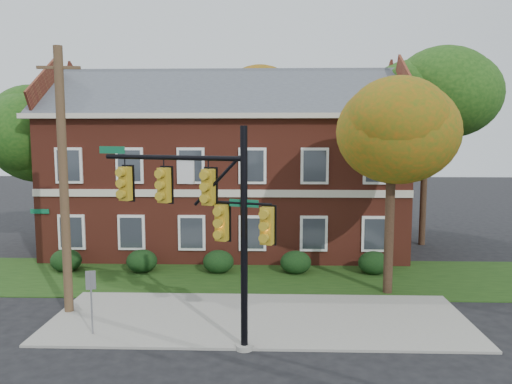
{
  "coord_description": "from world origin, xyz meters",
  "views": [
    {
      "loc": [
        0.41,
        -15.31,
        6.22
      ],
      "look_at": [
        -0.18,
        3.0,
        4.13
      ],
      "focal_mm": 35.0,
      "sensor_mm": 36.0,
      "label": 1
    }
  ],
  "objects_px": {
    "sign_post": "(91,292)",
    "tree_near_right": "(399,123)",
    "tree_left_rear": "(42,127)",
    "tree_far_rear": "(257,97)",
    "hedge_center": "(218,262)",
    "traffic_signal": "(207,211)",
    "hedge_far_right": "(374,263)",
    "apartment_building": "(228,158)",
    "hedge_left": "(142,261)",
    "utility_pole": "(64,181)",
    "tree_right_rear": "(434,101)",
    "hedge_far_left": "(66,260)",
    "hedge_right": "(296,262)"
  },
  "relations": [
    {
      "from": "apartment_building",
      "to": "hedge_center",
      "type": "distance_m",
      "value": 6.89
    },
    {
      "from": "apartment_building",
      "to": "hedge_far_right",
      "type": "relative_size",
      "value": 13.43
    },
    {
      "from": "hedge_far_right",
      "to": "traffic_signal",
      "type": "height_order",
      "value": "traffic_signal"
    },
    {
      "from": "tree_near_right",
      "to": "tree_far_rear",
      "type": "distance_m",
      "value": 17.12
    },
    {
      "from": "hedge_far_left",
      "to": "hedge_far_right",
      "type": "distance_m",
      "value": 14.0
    },
    {
      "from": "utility_pole",
      "to": "hedge_center",
      "type": "bearing_deg",
      "value": 42.58
    },
    {
      "from": "tree_left_rear",
      "to": "tree_right_rear",
      "type": "distance_m",
      "value": 21.19
    },
    {
      "from": "hedge_center",
      "to": "utility_pole",
      "type": "bearing_deg",
      "value": -131.65
    },
    {
      "from": "tree_right_rear",
      "to": "traffic_signal",
      "type": "relative_size",
      "value": 1.64
    },
    {
      "from": "hedge_center",
      "to": "sign_post",
      "type": "distance_m",
      "value": 7.98
    },
    {
      "from": "hedge_right",
      "to": "hedge_far_right",
      "type": "height_order",
      "value": "same"
    },
    {
      "from": "hedge_left",
      "to": "traffic_signal",
      "type": "distance_m",
      "value": 9.36
    },
    {
      "from": "tree_far_rear",
      "to": "tree_left_rear",
      "type": "bearing_deg",
      "value": -141.03
    },
    {
      "from": "hedge_far_left",
      "to": "traffic_signal",
      "type": "bearing_deg",
      "value": -45.64
    },
    {
      "from": "hedge_center",
      "to": "tree_near_right",
      "type": "distance_m",
      "value": 9.9
    },
    {
      "from": "hedge_center",
      "to": "traffic_signal",
      "type": "height_order",
      "value": "traffic_signal"
    },
    {
      "from": "hedge_right",
      "to": "hedge_far_right",
      "type": "distance_m",
      "value": 3.5
    },
    {
      "from": "utility_pole",
      "to": "sign_post",
      "type": "xyz_separation_m",
      "value": [
        1.55,
        -1.98,
        -3.24
      ]
    },
    {
      "from": "traffic_signal",
      "to": "sign_post",
      "type": "xyz_separation_m",
      "value": [
        -3.68,
        0.42,
        -2.61
      ]
    },
    {
      "from": "hedge_far_right",
      "to": "tree_near_right",
      "type": "relative_size",
      "value": 0.16
    },
    {
      "from": "apartment_building",
      "to": "tree_far_rear",
      "type": "bearing_deg",
      "value": 80.29
    },
    {
      "from": "tree_left_rear",
      "to": "sign_post",
      "type": "distance_m",
      "value": 14.19
    },
    {
      "from": "tree_right_rear",
      "to": "hedge_center",
      "type": "bearing_deg",
      "value": -151.63
    },
    {
      "from": "hedge_center",
      "to": "utility_pole",
      "type": "relative_size",
      "value": 0.15
    },
    {
      "from": "hedge_right",
      "to": "hedge_center",
      "type": "bearing_deg",
      "value": 180.0
    },
    {
      "from": "hedge_left",
      "to": "traffic_signal",
      "type": "height_order",
      "value": "traffic_signal"
    },
    {
      "from": "hedge_left",
      "to": "tree_near_right",
      "type": "bearing_deg",
      "value": -14.81
    },
    {
      "from": "tree_right_rear",
      "to": "traffic_signal",
      "type": "bearing_deg",
      "value": -128.01
    },
    {
      "from": "tree_right_rear",
      "to": "hedge_left",
      "type": "bearing_deg",
      "value": -157.58
    },
    {
      "from": "sign_post",
      "to": "tree_near_right",
      "type": "bearing_deg",
      "value": 7.61
    },
    {
      "from": "hedge_center",
      "to": "hedge_far_right",
      "type": "height_order",
      "value": "same"
    },
    {
      "from": "hedge_far_left",
      "to": "sign_post",
      "type": "bearing_deg",
      "value": -62.11
    },
    {
      "from": "sign_post",
      "to": "tree_far_rear",
      "type": "bearing_deg",
      "value": 62.01
    },
    {
      "from": "apartment_building",
      "to": "tree_near_right",
      "type": "xyz_separation_m",
      "value": [
        7.22,
        -8.09,
        1.68
      ]
    },
    {
      "from": "utility_pole",
      "to": "sign_post",
      "type": "height_order",
      "value": "utility_pole"
    },
    {
      "from": "hedge_center",
      "to": "hedge_right",
      "type": "xyz_separation_m",
      "value": [
        3.5,
        0.0,
        0.0
      ]
    },
    {
      "from": "hedge_far_left",
      "to": "hedge_center",
      "type": "xyz_separation_m",
      "value": [
        7.0,
        0.0,
        0.0
      ]
    },
    {
      "from": "hedge_left",
      "to": "tree_left_rear",
      "type": "relative_size",
      "value": 0.16
    },
    {
      "from": "hedge_far_right",
      "to": "tree_right_rear",
      "type": "bearing_deg",
      "value": 54.77
    },
    {
      "from": "hedge_right",
      "to": "tree_far_rear",
      "type": "bearing_deg",
      "value": 99.36
    },
    {
      "from": "apartment_building",
      "to": "tree_right_rear",
      "type": "relative_size",
      "value": 1.77
    },
    {
      "from": "hedge_center",
      "to": "tree_near_right",
      "type": "xyz_separation_m",
      "value": [
        7.22,
        -2.83,
        6.14
      ]
    },
    {
      "from": "apartment_building",
      "to": "hedge_left",
      "type": "bearing_deg",
      "value": -123.67
    },
    {
      "from": "sign_post",
      "to": "utility_pole",
      "type": "bearing_deg",
      "value": 112.49
    },
    {
      "from": "tree_left_rear",
      "to": "tree_far_rear",
      "type": "bearing_deg",
      "value": 38.97
    },
    {
      "from": "tree_right_rear",
      "to": "hedge_far_left",
      "type": "bearing_deg",
      "value": -161.55
    },
    {
      "from": "hedge_left",
      "to": "hedge_right",
      "type": "xyz_separation_m",
      "value": [
        7.0,
        0.0,
        0.0
      ]
    },
    {
      "from": "hedge_right",
      "to": "sign_post",
      "type": "distance_m",
      "value": 9.89
    },
    {
      "from": "hedge_far_right",
      "to": "traffic_signal",
      "type": "xyz_separation_m",
      "value": [
        -6.48,
        -7.7,
        3.5
      ]
    },
    {
      "from": "hedge_left",
      "to": "tree_left_rear",
      "type": "bearing_deg",
      "value": 146.41
    }
  ]
}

